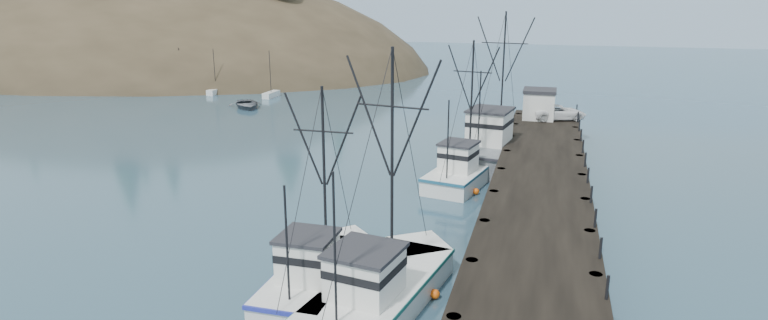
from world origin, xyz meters
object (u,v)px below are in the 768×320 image
pier_shed (539,104)px  trawler_mid (320,273)px  pier (541,176)px  motorboat (247,108)px  work_vessel (495,145)px  trawler_near (382,287)px  trawler_far (464,171)px  pickup_truck (558,112)px

pier_shed → trawler_mid: bearing=-104.6°
pier → motorboat: pier is taller
motorboat → work_vessel: bearing=-62.3°
motorboat → trawler_mid: bearing=-93.6°
trawler_mid → motorboat: trawler_mid is taller
trawler_near → work_vessel: work_vessel is taller
trawler_far → pickup_truck: size_ratio=2.11×
trawler_mid → trawler_far: bearing=77.6°
pier → pier_shed: bearing=92.2°
motorboat → trawler_far: bearing=-72.9°
trawler_far → trawler_near: bearing=-92.8°
work_vessel → motorboat: (-31.39, 15.78, -1.23)m
trawler_near → trawler_far: 19.09m
work_vessel → pickup_truck: 9.86m
trawler_far → work_vessel: (1.53, 6.96, 0.41)m
trawler_near → trawler_mid: size_ratio=1.19×
pickup_truck → trawler_mid: bearing=142.9°
trawler_near → pier_shed: bearing=80.7°
trawler_near → motorboat: trawler_near is taller
motorboat → pier: bearing=-71.4°
pier → work_vessel: bearing=112.0°
pier_shed → pickup_truck: 1.95m
pickup_truck → motorboat: 37.25m
pickup_truck → motorboat: size_ratio=0.88×
trawler_far → pickup_truck: 16.76m
pier → trawler_far: size_ratio=4.17×
motorboat → pickup_truck: bearing=-47.2°
pickup_truck → trawler_far: bearing=137.2°
work_vessel → pier_shed: bearing=69.1°
pier → trawler_near: trawler_near is taller
pier_shed → pier: bearing=-87.8°
trawler_near → trawler_far: bearing=87.2°
pier → pier_shed: pier_shed is taller
trawler_near → trawler_far: size_ratio=1.10×
trawler_mid → pier_shed: size_ratio=3.06×
trawler_mid → pickup_truck: 35.50m
trawler_mid → pier_shed: 35.05m
trawler_far → pier_shed: trawler_far is taller
pier → pickup_truck: size_ratio=8.78×
trawler_near → pier_shed: trawler_near is taller
pier → trawler_far: (-5.43, 2.68, -0.87)m
pickup_truck → motorboat: (-36.41, 7.42, -2.70)m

